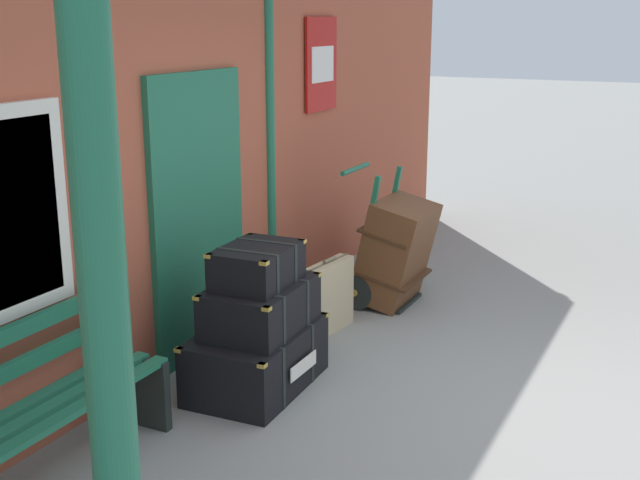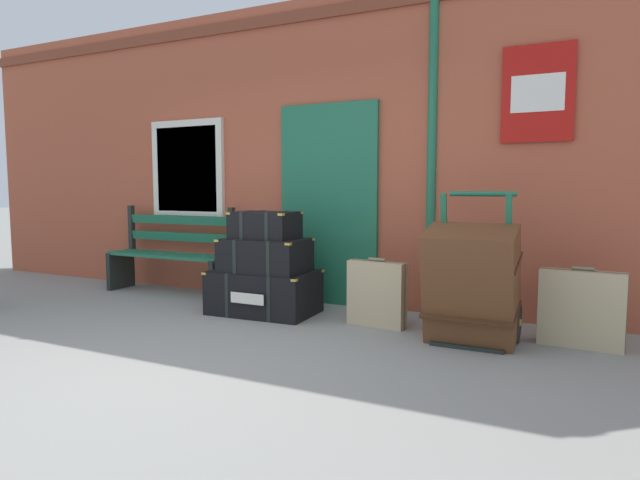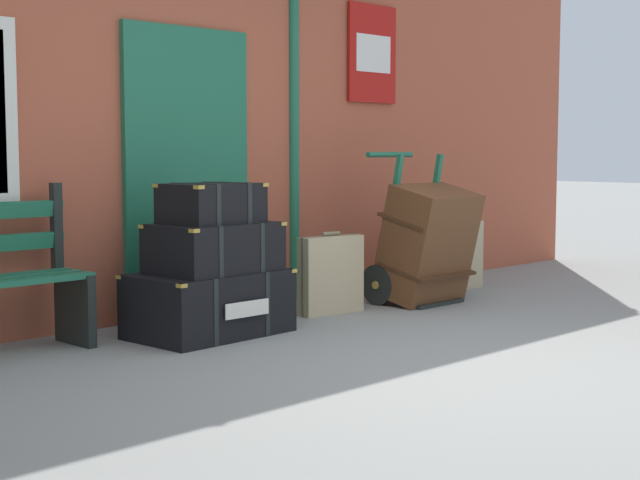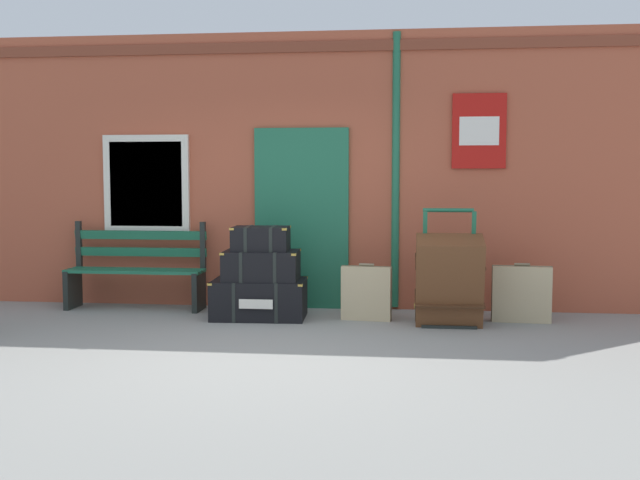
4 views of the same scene
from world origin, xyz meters
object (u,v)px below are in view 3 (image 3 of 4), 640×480
at_px(porters_trolley, 410,268).
at_px(suitcase_brown, 453,256).
at_px(suitcase_cream, 331,275).
at_px(large_brown_trunk, 427,244).
at_px(steamer_trunk_base, 209,303).
at_px(steamer_trunk_middle, 214,247).
at_px(steamer_trunk_top, 211,203).

relative_size(porters_trolley, suitcase_brown, 1.90).
bearing_deg(suitcase_brown, suitcase_cream, -176.72).
bearing_deg(suitcase_cream, porters_trolley, -3.57).
xyz_separation_m(large_brown_trunk, suitcase_cream, (-0.86, 0.23, -0.19)).
bearing_deg(suitcase_cream, steamer_trunk_base, -179.44).
relative_size(steamer_trunk_middle, suitcase_cream, 1.34).
distance_m(porters_trolley, suitcase_cream, 0.87).
bearing_deg(suitcase_brown, steamer_trunk_top, -177.69).
height_order(steamer_trunk_base, porters_trolley, porters_trolley).
xyz_separation_m(steamer_trunk_base, steamer_trunk_top, (0.02, -0.01, 0.66)).
xyz_separation_m(steamer_trunk_middle, porters_trolley, (2.00, -0.02, -0.31)).
bearing_deg(suitcase_cream, steamer_trunk_top, -179.09).
distance_m(steamer_trunk_middle, suitcase_cream, 1.18).
height_order(steamer_trunk_top, suitcase_brown, steamer_trunk_top).
distance_m(suitcase_cream, suitcase_brown, 1.64).
distance_m(steamer_trunk_top, suitcase_cream, 1.28).
xyz_separation_m(steamer_trunk_top, suitcase_brown, (2.79, 0.11, -0.57)).
bearing_deg(steamer_trunk_base, steamer_trunk_top, -16.13).
xyz_separation_m(steamer_trunk_middle, suitcase_brown, (2.78, 0.13, -0.28)).
relative_size(steamer_trunk_middle, steamer_trunk_top, 1.32).
height_order(steamer_trunk_top, large_brown_trunk, steamer_trunk_top).
distance_m(steamer_trunk_base, large_brown_trunk, 2.06).
distance_m(steamer_trunk_middle, steamer_trunk_top, 0.29).
bearing_deg(steamer_trunk_top, steamer_trunk_middle, -62.27).
height_order(steamer_trunk_top, porters_trolley, porters_trolley).
xyz_separation_m(steamer_trunk_top, suitcase_cream, (1.15, 0.02, -0.58)).
bearing_deg(steamer_trunk_middle, suitcase_cream, 1.61).
height_order(porters_trolley, suitcase_brown, porters_trolley).
bearing_deg(suitcase_brown, large_brown_trunk, -157.54).
distance_m(steamer_trunk_base, steamer_trunk_middle, 0.37).
bearing_deg(suitcase_brown, steamer_trunk_middle, -177.40).
height_order(steamer_trunk_middle, steamer_trunk_top, steamer_trunk_top).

